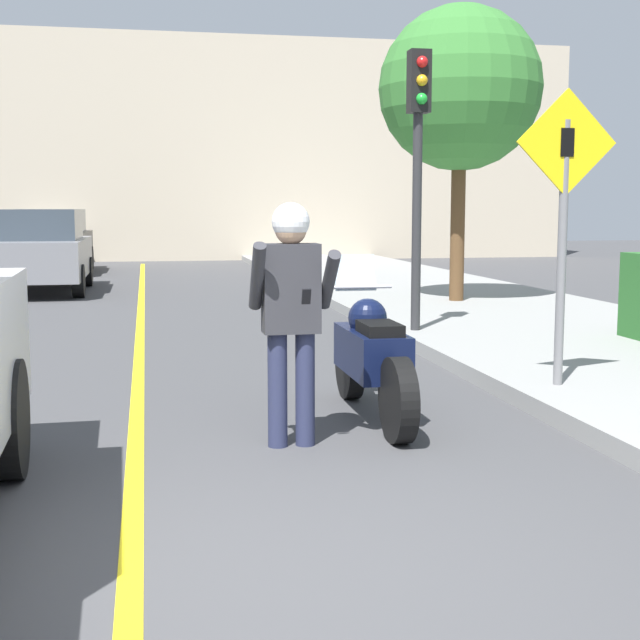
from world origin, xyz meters
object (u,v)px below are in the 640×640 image
traffic_light (418,137)px  parked_car_silver (57,234)px  parked_car_grey (40,250)px  person_biker (291,298)px  street_tree (460,89)px  motorcycle (371,357)px  parked_car_black (53,241)px  crossing_sign (564,209)px

traffic_light → parked_car_silver: bearing=107.3°
traffic_light → parked_car_grey: (-5.46, 8.00, -1.73)m
person_biker → street_tree: street_tree is taller
traffic_light → motorcycle: bearing=-112.1°
traffic_light → street_tree: size_ratio=0.72×
parked_car_black → parked_car_silver: (-0.47, 6.27, 0.00)m
crossing_sign → traffic_light: bearing=92.8°
motorcycle → parked_car_black: bearing=103.3°
crossing_sign → parked_car_silver: crossing_sign is taller
street_tree → person_biker: bearing=-117.1°
motorcycle → parked_car_grey: parked_car_grey is taller
person_biker → traffic_light: traffic_light is taller
traffic_light → parked_car_grey: traffic_light is taller
motorcycle → crossing_sign: size_ratio=0.86×
parked_car_grey → street_tree: bearing=-32.3°
person_biker → street_tree: 9.41m
motorcycle → street_tree: (3.35, 7.32, 3.13)m
street_tree → crossing_sign: bearing=-102.7°
motorcycle → traffic_light: size_ratio=0.63×
traffic_light → parked_car_black: size_ratio=0.83×
motorcycle → traffic_light: bearing=67.9°
motorcycle → parked_car_black: 18.10m
traffic_light → street_tree: (1.77, 3.42, 1.05)m
person_biker → street_tree: bearing=62.9°
person_biker → parked_car_silver: (-3.87, 24.61, -0.21)m
crossing_sign → parked_car_grey: size_ratio=0.61×
parked_car_grey → parked_car_black: 5.71m
street_tree → parked_car_silver: (-7.99, 16.55, -2.78)m
motorcycle → person_biker: (-0.78, -0.73, 0.56)m
motorcycle → street_tree: bearing=65.4°
parked_car_grey → parked_car_silver: bearing=93.6°
crossing_sign → person_biker: bearing=-158.7°
person_biker → parked_car_black: bearing=100.5°
street_tree → parked_car_grey: 9.00m
parked_car_grey → parked_car_silver: same height
parked_car_silver → motorcycle: bearing=-79.0°
parked_car_grey → motorcycle: bearing=-71.9°
traffic_light → parked_car_silver: traffic_light is taller
crossing_sign → parked_car_black: size_ratio=0.61×
person_biker → crossing_sign: bearing=21.3°
parked_car_black → crossing_sign: bearing=-71.1°
street_tree → parked_car_grey: bearing=147.7°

